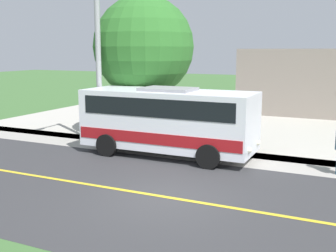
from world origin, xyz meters
TOP-DOWN VIEW (x-y plane):
  - ground_plane at (0.00, 0.00)m, footprint 120.00×120.00m
  - road_surface at (0.00, 0.00)m, footprint 8.00×100.00m
  - sidewalk at (-5.20, 0.00)m, footprint 2.40×100.00m
  - parking_lot_surface at (-12.40, 3.00)m, footprint 14.00×36.00m
  - road_centre_line at (0.00, 0.00)m, footprint 0.16×100.00m
  - shuttle_bus_front at (-4.52, -2.04)m, footprint 2.68×7.05m
  - street_light_pole at (-4.88, -5.63)m, footprint 1.97×0.24m
  - tree_curbside at (-7.40, -4.67)m, footprint 4.82×4.82m

SIDE VIEW (x-z plane):
  - ground_plane at x=0.00m, z-range 0.00..0.00m
  - sidewalk at x=-5.20m, z-range 0.00..0.01m
  - parking_lot_surface at x=-12.40m, z-range 0.00..0.01m
  - road_surface at x=0.00m, z-range 0.00..0.01m
  - road_centre_line at x=0.00m, z-range 0.01..0.01m
  - shuttle_bus_front at x=-4.52m, z-range 0.14..2.88m
  - tree_curbside at x=-7.40m, z-range 0.97..7.73m
  - street_light_pole at x=-4.88m, z-range 0.41..8.90m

